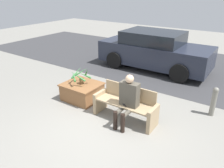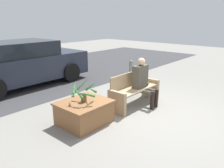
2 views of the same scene
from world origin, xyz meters
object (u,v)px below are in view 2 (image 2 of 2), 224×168
person_seated (143,80)px  bench (134,90)px  planter_box (84,112)px  bollard_post (131,70)px  potted_plant (83,91)px  parked_car (22,64)px

person_seated → bench: bearing=129.7°
person_seated → planter_box: bearing=168.8°
bollard_post → bench: bearing=-141.9°
planter_box → bollard_post: (3.42, 1.23, 0.15)m
bollard_post → potted_plant: bearing=-160.1°
person_seated → planter_box: 1.85m
person_seated → parked_car: 4.30m
bench → parked_car: size_ratio=0.37×
bench → person_seated: (0.15, -0.17, 0.29)m
planter_box → person_seated: bearing=-11.2°
bench → bollard_post: 2.28m
planter_box → potted_plant: bearing=-138.4°
potted_plant → bollard_post: (3.43, 1.24, -0.34)m
potted_plant → parked_car: parked_car is taller
person_seated → potted_plant: bearing=169.2°
person_seated → parked_car: size_ratio=0.29×
potted_plant → parked_car: (0.60, 3.79, 0.00)m
planter_box → parked_car: size_ratio=0.24×
bollard_post → parked_car: bearing=138.0°
planter_box → bollard_post: size_ratio=1.33×
parked_car → potted_plant: bearing=-99.0°
person_seated → bollard_post: bearing=43.7°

